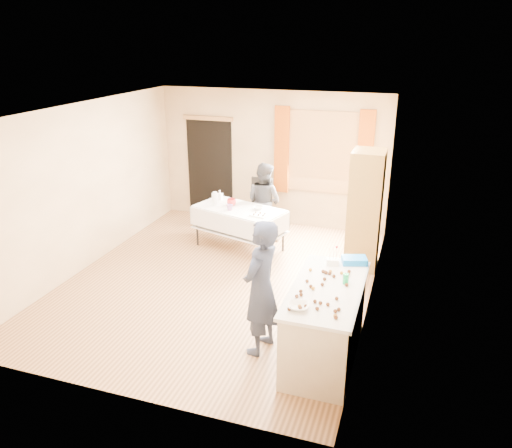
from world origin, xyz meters
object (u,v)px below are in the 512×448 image
(chair, at_px, (259,215))
(cabinet, at_px, (365,210))
(girl, at_px, (261,288))
(woman, at_px, (264,201))
(counter, at_px, (325,323))
(party_table, at_px, (239,225))

(chair, bearing_deg, cabinet, -25.53)
(girl, bearing_deg, chair, -150.60)
(chair, bearing_deg, woman, -60.02)
(counter, bearing_deg, party_table, 127.18)
(counter, height_order, woman, woman)
(cabinet, relative_size, counter, 1.17)
(cabinet, distance_m, counter, 2.69)
(girl, distance_m, woman, 3.54)
(cabinet, height_order, counter, cabinet)
(counter, height_order, party_table, counter)
(chair, bearing_deg, counter, -61.75)
(counter, relative_size, chair, 1.62)
(counter, distance_m, party_table, 3.36)
(counter, height_order, girl, girl)
(chair, height_order, woman, woman)
(party_table, bearing_deg, chair, 102.73)
(counter, bearing_deg, woman, 118.36)
(party_table, distance_m, chair, 0.95)
(party_table, xyz_separation_m, chair, (0.06, 0.94, -0.14))
(girl, bearing_deg, cabinet, 174.02)
(cabinet, xyz_separation_m, counter, (-0.10, -2.64, -0.50))
(party_table, xyz_separation_m, girl, (1.28, -2.77, 0.38))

